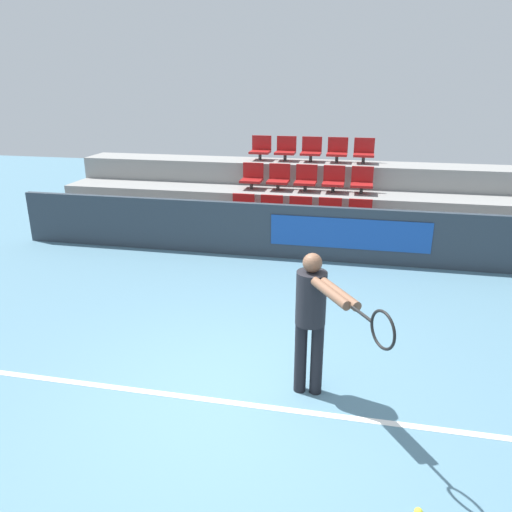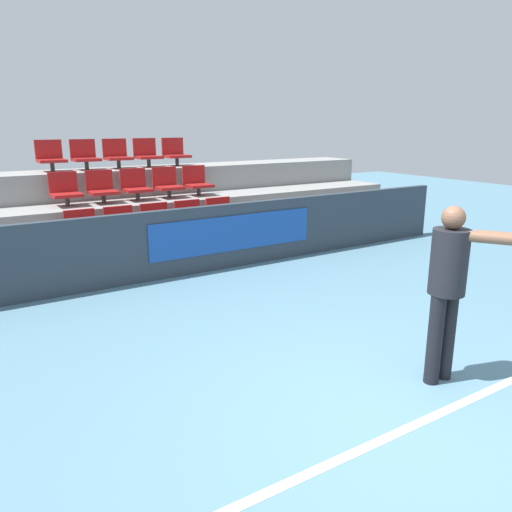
# 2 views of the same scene
# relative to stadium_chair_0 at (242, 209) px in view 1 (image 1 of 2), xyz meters

# --- Properties ---
(ground_plane) EXTENTS (30.00, 30.00, 0.00)m
(ground_plane) POSITION_rel_stadium_chair_0_xyz_m (1.15, -5.16, -0.71)
(ground_plane) COLOR slate
(court_baseline) EXTENTS (5.62, 0.08, 0.01)m
(court_baseline) POSITION_rel_stadium_chair_0_xyz_m (1.15, -5.19, -0.71)
(court_baseline) COLOR white
(court_baseline) RESTS_ON ground
(barrier_wall) EXTENTS (10.91, 0.14, 1.01)m
(barrier_wall) POSITION_rel_stadium_chair_0_xyz_m (1.17, -0.66, -0.21)
(barrier_wall) COLOR #2D3842
(barrier_wall) RESTS_ON ground
(bleacher_tier_front) EXTENTS (10.51, 0.92, 0.47)m
(bleacher_tier_front) POSITION_rel_stadium_chair_0_xyz_m (1.15, -0.12, -0.48)
(bleacher_tier_front) COLOR gray
(bleacher_tier_front) RESTS_ON ground
(bleacher_tier_middle) EXTENTS (10.51, 0.92, 0.95)m
(bleacher_tier_middle) POSITION_rel_stadium_chair_0_xyz_m (1.15, 0.81, -0.24)
(bleacher_tier_middle) COLOR gray
(bleacher_tier_middle) RESTS_ON ground
(bleacher_tier_back) EXTENTS (10.51, 0.92, 1.42)m
(bleacher_tier_back) POSITION_rel_stadium_chair_0_xyz_m (1.15, 1.73, -0.00)
(bleacher_tier_back) COLOR gray
(bleacher_tier_back) RESTS_ON ground
(stadium_chair_0) EXTENTS (0.44, 0.43, 0.53)m
(stadium_chair_0) POSITION_rel_stadium_chair_0_xyz_m (0.00, 0.00, 0.00)
(stadium_chair_0) COLOR #333333
(stadium_chair_0) RESTS_ON bleacher_tier_front
(stadium_chair_1) EXTENTS (0.44, 0.43, 0.53)m
(stadium_chair_1) POSITION_rel_stadium_chair_0_xyz_m (0.57, 0.00, 0.00)
(stadium_chair_1) COLOR #333333
(stadium_chair_1) RESTS_ON bleacher_tier_front
(stadium_chair_2) EXTENTS (0.44, 0.43, 0.53)m
(stadium_chair_2) POSITION_rel_stadium_chair_0_xyz_m (1.15, 0.00, 0.00)
(stadium_chair_2) COLOR #333333
(stadium_chair_2) RESTS_ON bleacher_tier_front
(stadium_chair_3) EXTENTS (0.44, 0.43, 0.53)m
(stadium_chair_3) POSITION_rel_stadium_chair_0_xyz_m (1.72, 0.00, 0.00)
(stadium_chair_3) COLOR #333333
(stadium_chair_3) RESTS_ON bleacher_tier_front
(stadium_chair_4) EXTENTS (0.44, 0.43, 0.53)m
(stadium_chair_4) POSITION_rel_stadium_chair_0_xyz_m (2.30, 0.00, 0.00)
(stadium_chair_4) COLOR #333333
(stadium_chair_4) RESTS_ON bleacher_tier_front
(stadium_chair_5) EXTENTS (0.44, 0.43, 0.53)m
(stadium_chair_5) POSITION_rel_stadium_chair_0_xyz_m (0.00, 0.92, 0.47)
(stadium_chair_5) COLOR #333333
(stadium_chair_5) RESTS_ON bleacher_tier_middle
(stadium_chair_6) EXTENTS (0.44, 0.43, 0.53)m
(stadium_chair_6) POSITION_rel_stadium_chair_0_xyz_m (0.57, 0.92, 0.47)
(stadium_chair_6) COLOR #333333
(stadium_chair_6) RESTS_ON bleacher_tier_middle
(stadium_chair_7) EXTENTS (0.44, 0.43, 0.53)m
(stadium_chair_7) POSITION_rel_stadium_chair_0_xyz_m (1.15, 0.92, 0.47)
(stadium_chair_7) COLOR #333333
(stadium_chair_7) RESTS_ON bleacher_tier_middle
(stadium_chair_8) EXTENTS (0.44, 0.43, 0.53)m
(stadium_chair_8) POSITION_rel_stadium_chair_0_xyz_m (1.72, 0.92, 0.47)
(stadium_chair_8) COLOR #333333
(stadium_chair_8) RESTS_ON bleacher_tier_middle
(stadium_chair_9) EXTENTS (0.44, 0.43, 0.53)m
(stadium_chair_9) POSITION_rel_stadium_chair_0_xyz_m (2.30, 0.92, 0.47)
(stadium_chair_9) COLOR #333333
(stadium_chair_9) RESTS_ON bleacher_tier_middle
(stadium_chair_10) EXTENTS (0.44, 0.43, 0.53)m
(stadium_chair_10) POSITION_rel_stadium_chair_0_xyz_m (0.00, 1.85, 0.95)
(stadium_chair_10) COLOR #333333
(stadium_chair_10) RESTS_ON bleacher_tier_back
(stadium_chair_11) EXTENTS (0.44, 0.43, 0.53)m
(stadium_chair_11) POSITION_rel_stadium_chair_0_xyz_m (0.57, 1.85, 0.95)
(stadium_chair_11) COLOR #333333
(stadium_chair_11) RESTS_ON bleacher_tier_back
(stadium_chair_12) EXTENTS (0.44, 0.43, 0.53)m
(stadium_chair_12) POSITION_rel_stadium_chair_0_xyz_m (1.15, 1.85, 0.95)
(stadium_chair_12) COLOR #333333
(stadium_chair_12) RESTS_ON bleacher_tier_back
(stadium_chair_13) EXTENTS (0.44, 0.43, 0.53)m
(stadium_chair_13) POSITION_rel_stadium_chair_0_xyz_m (1.72, 1.85, 0.95)
(stadium_chair_13) COLOR #333333
(stadium_chair_13) RESTS_ON bleacher_tier_back
(stadium_chair_14) EXTENTS (0.44, 0.43, 0.53)m
(stadium_chair_14) POSITION_rel_stadium_chair_0_xyz_m (2.30, 1.85, 0.95)
(stadium_chair_14) COLOR #333333
(stadium_chair_14) RESTS_ON bleacher_tier_back
(tennis_player) EXTENTS (0.90, 1.30, 1.57)m
(tennis_player) POSITION_rel_stadium_chair_0_xyz_m (1.89, -4.88, 0.25)
(tennis_player) COLOR black
(tennis_player) RESTS_ON ground
(tennis_ball) EXTENTS (0.07, 0.07, 0.07)m
(tennis_ball) POSITION_rel_stadium_chair_0_xyz_m (2.87, -6.26, -0.68)
(tennis_ball) COLOR #CCDB33
(tennis_ball) RESTS_ON ground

